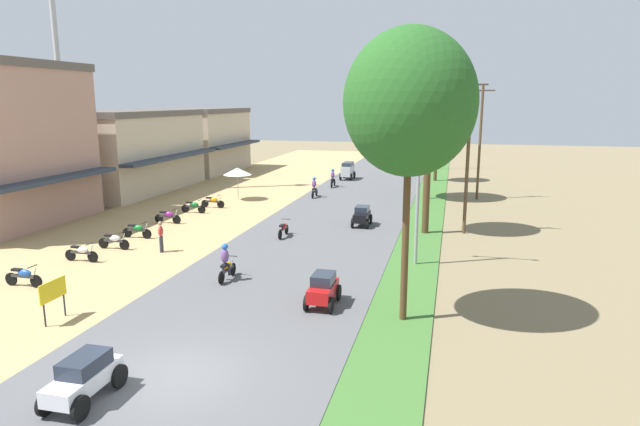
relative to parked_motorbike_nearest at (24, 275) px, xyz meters
The scene contains 31 objects.
ground_plane 11.26m from the parked_motorbike_nearest, 28.47° to the right, with size 180.00×180.00×0.00m, color #7A6B4C.
road_strip 11.25m from the parked_motorbike_nearest, 28.47° to the right, with size 9.00×140.00×0.08m, color #565659.
median_strip 16.49m from the parked_motorbike_nearest, 18.98° to the right, with size 2.40×140.00×0.06m, color #3D6B2D.
shophouse_mid 25.60m from the parked_motorbike_nearest, 113.38° to the left, with size 9.08×14.13×6.90m.
shophouse_far 38.44m from the parked_motorbike_nearest, 105.27° to the left, with size 9.22×11.55×6.90m.
parked_motorbike_nearest is the anchor object (origin of this frame).
parked_motorbike_second 3.73m from the parked_motorbike_nearest, 90.28° to the left, with size 1.80×0.54×0.94m.
parked_motorbike_third 6.10m from the parked_motorbike_nearest, 88.56° to the left, with size 1.80×0.54×0.94m.
parked_motorbike_fourth 8.49m from the parked_motorbike_nearest, 89.85° to the left, with size 1.80×0.54×0.94m.
parked_motorbike_fifth 12.32m from the parked_motorbike_nearest, 90.87° to the left, with size 1.80×0.54×0.94m.
parked_motorbike_sixth 15.73m from the parked_motorbike_nearest, 90.41° to the left, with size 1.80×0.54×0.94m.
parked_motorbike_seventh 17.79m from the parked_motorbike_nearest, 88.74° to the left, with size 1.80×0.54×0.94m.
street_signboard 4.76m from the parked_motorbike_nearest, 36.43° to the right, with size 0.06×1.30×1.50m.
vendor_umbrella 21.39m from the parked_motorbike_nearest, 87.55° to the left, with size 2.20×2.20×2.52m.
pedestrian_on_shoulder 6.83m from the parked_motorbike_nearest, 65.43° to the left, with size 0.31×0.40×1.62m.
median_tree_nearest 17.25m from the parked_motorbike_nearest, ahead, with size 4.42×4.42×10.05m.
median_tree_second 22.09m from the parked_motorbike_nearest, 40.91° to the left, with size 3.89×3.89×9.98m.
median_tree_third 30.24m from the parked_motorbike_nearest, 58.82° to the left, with size 4.79×4.79×8.41m.
median_tree_fourth 39.24m from the parked_motorbike_nearest, 66.38° to the left, with size 3.32×3.32×7.69m.
streetlamp_near 17.70m from the parked_motorbike_nearest, 24.72° to the left, with size 3.16×0.20×7.60m.
streetlamp_mid 48.05m from the parked_motorbike_nearest, 70.87° to the left, with size 3.16×0.20×8.39m.
utility_pole_near 23.43m from the parked_motorbike_nearest, 38.55° to the left, with size 1.80×0.20×9.09m.
utility_pole_far 32.84m from the parked_motorbike_nearest, 53.92° to the left, with size 1.80×0.20×8.97m.
car_sedan_white 10.86m from the parked_motorbike_nearest, 40.81° to the right, with size 1.10×2.26×1.19m.
car_hatchback_red 12.68m from the parked_motorbike_nearest, ahead, with size 1.04×2.00×1.23m.
car_hatchback_black 18.76m from the parked_motorbike_nearest, 50.71° to the left, with size 1.04×2.00×1.23m.
car_van_silver 35.16m from the parked_motorbike_nearest, 78.27° to the left, with size 1.19×2.41×1.67m.
motorbike_foreground_rider 8.39m from the parked_motorbike_nearest, 19.36° to the left, with size 0.54×1.80×1.66m.
motorbike_ahead_second 13.37m from the parked_motorbike_nearest, 53.34° to the left, with size 0.54×1.80×0.94m.
motorbike_ahead_third 24.57m from the parked_motorbike_nearest, 74.66° to the left, with size 0.54×1.80×1.66m.
motorbike_ahead_fourth 30.02m from the parked_motorbike_nearest, 76.90° to the left, with size 0.54×1.80×1.66m.
Camera 1 is at (7.31, -12.81, 7.71)m, focal length 30.58 mm.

